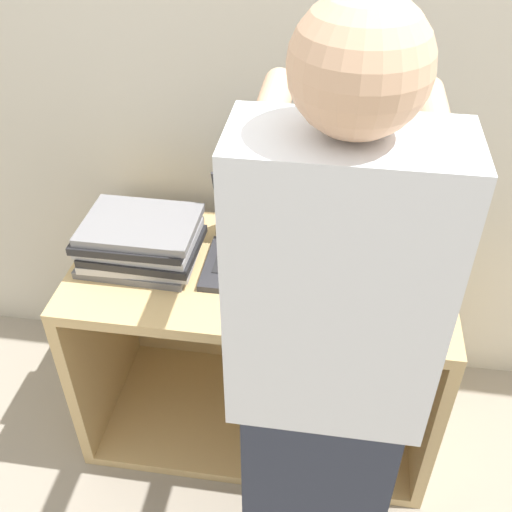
{
  "coord_description": "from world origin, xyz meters",
  "views": [
    {
      "loc": [
        0.19,
        -1.08,
        1.84
      ],
      "look_at": [
        0.0,
        0.2,
        0.82
      ],
      "focal_mm": 42.0,
      "sensor_mm": 36.0,
      "label": 1
    }
  ],
  "objects_px": {
    "laptop_stack_left": "(141,241)",
    "laptop_open": "(263,245)",
    "person": "(325,385)",
    "laptop_stack_right": "(386,259)"
  },
  "relations": [
    {
      "from": "laptop_open",
      "to": "laptop_stack_right",
      "type": "xyz_separation_m",
      "value": [
        0.36,
        -0.06,
        0.03
      ]
    },
    {
      "from": "laptop_stack_left",
      "to": "laptop_open",
      "type": "bearing_deg",
      "value": 9.37
    },
    {
      "from": "person",
      "to": "laptop_stack_right",
      "type": "bearing_deg",
      "value": 74.07
    },
    {
      "from": "laptop_stack_left",
      "to": "person",
      "type": "height_order",
      "value": "person"
    },
    {
      "from": "laptop_open",
      "to": "person",
      "type": "bearing_deg",
      "value": -69.18
    },
    {
      "from": "laptop_stack_left",
      "to": "laptop_stack_right",
      "type": "distance_m",
      "value": 0.72
    },
    {
      "from": "laptop_open",
      "to": "laptop_stack_left",
      "type": "distance_m",
      "value": 0.37
    },
    {
      "from": "laptop_stack_right",
      "to": "person",
      "type": "relative_size",
      "value": 0.21
    },
    {
      "from": "laptop_stack_right",
      "to": "laptop_open",
      "type": "bearing_deg",
      "value": 171.16
    },
    {
      "from": "laptop_open",
      "to": "laptop_stack_right",
      "type": "bearing_deg",
      "value": -8.84
    }
  ]
}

